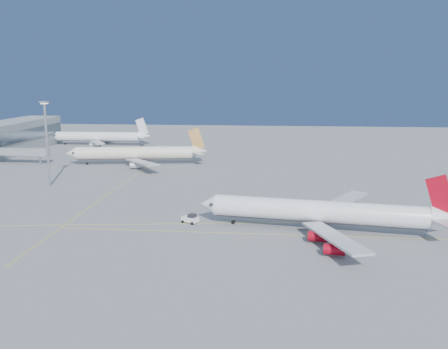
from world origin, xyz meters
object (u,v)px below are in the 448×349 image
(airliner_virgin, at_px, (323,212))
(pushback_tug, at_px, (190,219))
(airliner_etihad, at_px, (138,153))
(airliner_third, at_px, (100,137))
(light_mast, at_px, (47,137))

(airliner_virgin, height_order, pushback_tug, airliner_virgin)
(airliner_etihad, xyz_separation_m, pushback_tug, (35.99, -82.85, -3.60))
(pushback_tug, bearing_deg, airliner_third, 144.58)
(pushback_tug, height_order, light_mast, light_mast)
(airliner_virgin, xyz_separation_m, airliner_third, (-104.38, 142.92, -0.00))
(airliner_third, bearing_deg, light_mast, -80.94)
(airliner_third, relative_size, pushback_tug, 11.81)
(airliner_etihad, distance_m, airliner_third, 67.47)
(light_mast, bearing_deg, pushback_tug, -35.24)
(airliner_third, relative_size, light_mast, 1.96)
(light_mast, bearing_deg, airliner_virgin, -25.53)
(airliner_etihad, bearing_deg, light_mast, -121.03)
(airliner_virgin, bearing_deg, light_mast, 163.14)
(airliner_etihad, distance_m, pushback_tug, 90.40)
(airliner_etihad, relative_size, airliner_third, 1.07)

